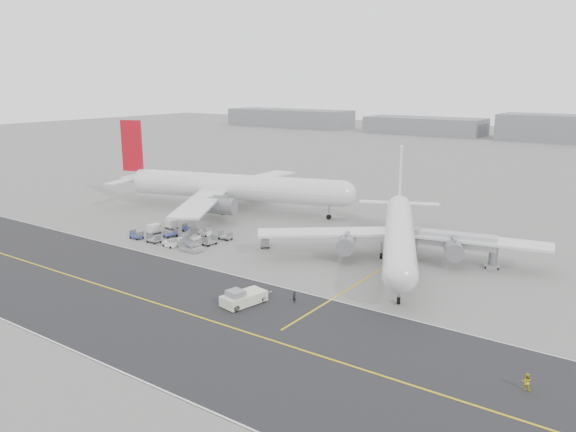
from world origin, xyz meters
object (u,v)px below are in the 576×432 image
Objects in this scene: airliner_b at (399,232)px; jet_bridge at (456,242)px; ground_crew_b at (526,382)px; airliner_a at (230,187)px; ground_crew_a at (294,297)px; pushback_tug at (243,298)px.

airliner_b is 9.88m from jet_bridge.
airliner_b is at bearing -63.56° from ground_crew_b.
airliner_a reaches higher than ground_crew_a.
ground_crew_b is (33.18, -5.76, 0.09)m from ground_crew_a.
airliner_a is 31.84× the size of ground_crew_b.
jet_bridge is 7.88× the size of ground_crew_b.
airliner_b reaches higher than pushback_tug.
ground_crew_b is at bearing -8.48° from ground_crew_a.
ground_crew_b is at bearing 10.13° from pushback_tug.
ground_crew_b is (20.26, -37.17, -2.99)m from jet_bridge.
ground_crew_a is at bearing -122.68° from airliner_b.
pushback_tug is at bearing -131.17° from airliner_b.
jet_bridge is at bearing 69.02° from ground_crew_a.
airliner_a is at bearing 143.96° from pushback_tug.
jet_bridge is 8.71× the size of ground_crew_a.
jet_bridge reaches higher than ground_crew_b.
pushback_tug is at bearing -138.61° from ground_crew_a.
ground_crew_b is (29.15, -33.04, -4.23)m from airliner_b.
ground_crew_a is 33.68m from ground_crew_b.
pushback_tug is 0.58× the size of jet_bridge.
ground_crew_a is (-12.92, -31.41, -3.09)m from jet_bridge.
airliner_b is at bearing -119.85° from airliner_a.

